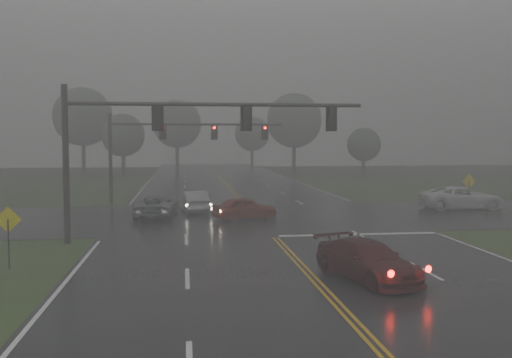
{
  "coord_description": "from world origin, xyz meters",
  "views": [
    {
      "loc": [
        -4.58,
        -14.39,
        5.03
      ],
      "look_at": [
        -0.73,
        16.0,
        2.89
      ],
      "focal_mm": 40.0,
      "sensor_mm": 36.0,
      "label": 1
    }
  ],
  "objects": [
    {
      "name": "tree_nw_a",
      "position": [
        -12.62,
        63.4,
        5.55
      ],
      "size": [
        5.75,
        5.75,
        8.44
      ],
      "color": "#2D251D",
      "rests_on": "ground"
    },
    {
      "name": "main_road",
      "position": [
        0.0,
        20.0,
        0.0
      ],
      "size": [
        18.0,
        160.0,
        0.02
      ],
      "primitive_type": "cube",
      "color": "black",
      "rests_on": "ground"
    },
    {
      "name": "sign_diamond_east",
      "position": [
        15.49,
        23.68,
        1.75
      ],
      "size": [
        1.07,
        0.2,
        2.59
      ],
      "rotation": [
        0.0,
        0.0,
        0.15
      ],
      "color": "black",
      "rests_on": "ground"
    },
    {
      "name": "tree_ne_a",
      "position": [
        11.38,
        67.5,
        7.72
      ],
      "size": [
        7.99,
        7.99,
        11.73
      ],
      "color": "#2D251D",
      "rests_on": "ground"
    },
    {
      "name": "car_grey",
      "position": [
        -6.34,
        22.62,
        0.0
      ],
      "size": [
        2.87,
        5.4,
        1.45
      ],
      "primitive_type": "imported",
      "rotation": [
        0.0,
        0.0,
        3.05
      ],
      "color": "slate",
      "rests_on": "ground"
    },
    {
      "name": "tree_e_near",
      "position": [
        19.18,
        59.05,
        4.3
      ],
      "size": [
        4.46,
        4.46,
        6.55
      ],
      "color": "#2D251D",
      "rests_on": "ground"
    },
    {
      "name": "pickup_white",
      "position": [
        15.19,
        24.07,
        0.0
      ],
      "size": [
        6.04,
        3.1,
        1.63
      ],
      "primitive_type": "imported",
      "rotation": [
        0.0,
        0.0,
        1.5
      ],
      "color": "white",
      "rests_on": "ground"
    },
    {
      "name": "tree_nw_b",
      "position": [
        -19.22,
        71.87,
        8.31
      ],
      "size": [
        8.59,
        8.59,
        12.62
      ],
      "color": "#2D251D",
      "rests_on": "ground"
    },
    {
      "name": "signal_gantry_near",
      "position": [
        -5.63,
        13.8,
        5.39
      ],
      "size": [
        14.67,
        0.33,
        7.63
      ],
      "color": "black",
      "rests_on": "ground"
    },
    {
      "name": "stop_bar",
      "position": [
        4.5,
        14.4,
        0.0
      ],
      "size": [
        8.5,
        0.5,
        0.01
      ],
      "primitive_type": "cube",
      "color": "white",
      "rests_on": "ground"
    },
    {
      "name": "sedan_silver",
      "position": [
        -3.92,
        24.89,
        0.0
      ],
      "size": [
        2.11,
        4.59,
        1.46
      ],
      "primitive_type": "imported",
      "rotation": [
        0.0,
        0.0,
        3.27
      ],
      "color": "#9EA0A6",
      "rests_on": "ground"
    },
    {
      "name": "ground",
      "position": [
        0.0,
        0.0,
        0.0
      ],
      "size": [
        180.0,
        180.0,
        0.0
      ],
      "primitive_type": "plane",
      "color": "#2D421C",
      "rests_on": "ground"
    },
    {
      "name": "sign_diamond_west",
      "position": [
        -11.34,
        8.42,
        1.64
      ],
      "size": [
        1.02,
        0.09,
        2.44
      ],
      "rotation": [
        0.0,
        0.0,
        0.03
      ],
      "color": "black",
      "rests_on": "ground"
    },
    {
      "name": "sedan_maroon",
      "position": [
        1.86,
        4.96,
        0.0
      ],
      "size": [
        3.32,
        5.16,
        1.39
      ],
      "primitive_type": "imported",
      "rotation": [
        0.0,
        0.0,
        0.31
      ],
      "color": "#400B0E",
      "rests_on": "ground"
    },
    {
      "name": "tree_n_far",
      "position": [
        7.49,
        86.45,
        5.97
      ],
      "size": [
        6.18,
        6.18,
        9.07
      ],
      "color": "#2D251D",
      "rests_on": "ground"
    },
    {
      "name": "cross_street",
      "position": [
        0.0,
        22.0,
        0.0
      ],
      "size": [
        120.0,
        14.0,
        0.02
      ],
      "primitive_type": "cube",
      "color": "black",
      "rests_on": "ground"
    },
    {
      "name": "sedan_red",
      "position": [
        -0.81,
        20.99,
        0.0
      ],
      "size": [
        4.39,
        2.81,
        1.39
      ],
      "primitive_type": "imported",
      "rotation": [
        0.0,
        0.0,
        1.88
      ],
      "color": "maroon",
      "rests_on": "ground"
    },
    {
      "name": "signal_gantry_far",
      "position": [
        -5.98,
        30.49,
        4.96
      ],
      "size": [
        13.48,
        0.36,
        7.02
      ],
      "color": "black",
      "rests_on": "ground"
    },
    {
      "name": "tree_n_mid",
      "position": [
        -5.63,
        77.66,
        7.44
      ],
      "size": [
        7.7,
        7.7,
        11.31
      ],
      "color": "#2D251D",
      "rests_on": "ground"
    }
  ]
}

